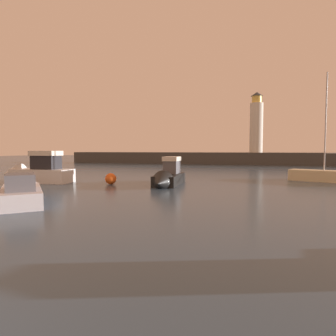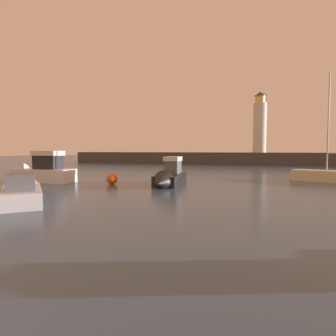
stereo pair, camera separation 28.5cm
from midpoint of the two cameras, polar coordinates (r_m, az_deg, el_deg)
name	(u,v)px [view 2 (the right image)]	position (r m, az deg, el deg)	size (l,w,h in m)	color
ground_plane	(200,177)	(30.81, 6.55, -1.85)	(220.00, 220.00, 0.00)	#384C60
breakwater	(227,158)	(59.61, 11.69, 1.86)	(66.62, 4.32, 2.38)	#423F3D
lighthouse	(260,124)	(59.53, 17.68, 8.23)	(2.48, 2.48, 11.66)	silver
motorboat_0	(22,191)	(18.73, -26.31, -4.02)	(5.84, 6.15, 2.14)	silver
motorboat_1	(36,172)	(28.97, -24.12, -0.67)	(7.00, 2.16, 3.16)	white
motorboat_2	(169,177)	(23.80, 0.45, -1.76)	(2.11, 6.52, 2.71)	black
sailboat_moored	(336,176)	(29.97, 30.23, -1.38)	(7.37, 4.54, 9.86)	beige
mooring_buoy	(112,179)	(24.94, -10.60, -2.07)	(0.94, 0.94, 0.94)	#EA5919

